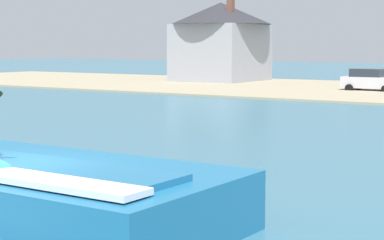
% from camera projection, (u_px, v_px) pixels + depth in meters
% --- Properties ---
extents(ground_plane, '(260.00, 260.00, 0.00)m').
position_uv_depth(ground_plane, '(14.00, 226.00, 14.23)').
color(ground_plane, '#376E83').
extents(wave_crest, '(8.15, 4.39, 1.38)m').
position_uv_depth(wave_crest, '(43.00, 193.00, 14.35)').
color(wave_crest, '#1F6C9B').
rests_on(wave_crest, ground_plane).
extents(car_near_shore, '(4.51, 2.19, 1.86)m').
position_uv_depth(car_near_shore, '(370.00, 80.00, 54.59)').
color(car_near_shore, silver).
rests_on(car_near_shore, ground_plane).
extents(house_with_chimney, '(10.20, 10.20, 8.31)m').
position_uv_depth(house_with_chimney, '(221.00, 38.00, 69.04)').
color(house_with_chimney, '#9EA3AD').
rests_on(house_with_chimney, ground_plane).
extents(tree_tall_bare, '(3.19, 3.19, 6.57)m').
position_uv_depth(tree_tall_bare, '(202.00, 33.00, 68.57)').
color(tree_tall_bare, brown).
rests_on(tree_tall_bare, ground_plane).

